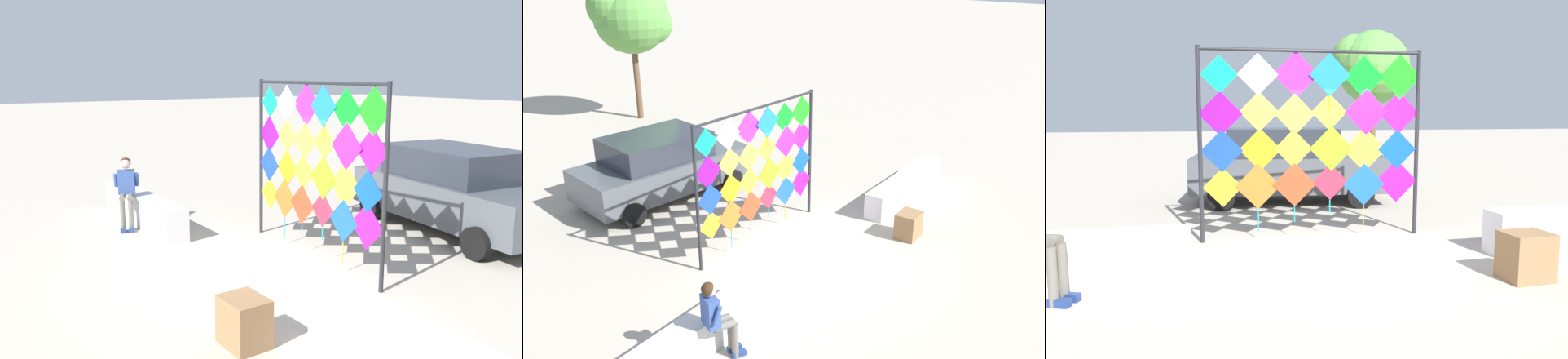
# 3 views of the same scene
# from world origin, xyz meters

# --- Properties ---
(ground) EXTENTS (120.00, 120.00, 0.00)m
(ground) POSITION_xyz_m (0.00, 0.00, 0.00)
(ground) COLOR #ADA393
(plaza_ledge_left) EXTENTS (3.55, 0.48, 0.67)m
(plaza_ledge_left) POSITION_xyz_m (-3.94, -0.43, 0.33)
(plaza_ledge_left) COLOR silver
(plaza_ledge_left) RESTS_ON ground
(plaza_ledge_right) EXTENTS (3.55, 0.48, 0.67)m
(plaza_ledge_right) POSITION_xyz_m (3.94, -0.43, 0.33)
(plaza_ledge_right) COLOR silver
(plaza_ledge_right) RESTS_ON ground
(kite_display_rack) EXTENTS (3.74, 0.32, 3.16)m
(kite_display_rack) POSITION_xyz_m (-0.11, 1.24, 1.87)
(kite_display_rack) COLOR #232328
(kite_display_rack) RESTS_ON ground
(seated_vendor) EXTENTS (0.72, 0.60, 1.51)m
(seated_vendor) POSITION_xyz_m (-3.85, -0.83, 0.89)
(seated_vendor) COLOR #666056
(seated_vendor) RESTS_ON ground
(parked_car) EXTENTS (4.79, 2.71, 1.76)m
(parked_car) POSITION_xyz_m (0.16, 4.81, 0.89)
(parked_car) COLOR #4C5156
(parked_car) RESTS_ON ground
(cardboard_box_large) EXTENTS (0.59, 0.49, 0.61)m
(cardboard_box_large) POSITION_xyz_m (1.93, -1.48, 0.31)
(cardboard_box_large) COLOR olive
(cardboard_box_large) RESTS_ON ground
(tree_far_right) EXTENTS (2.94, 2.76, 5.25)m
(tree_far_right) POSITION_xyz_m (4.75, 11.11, 3.89)
(tree_far_right) COLOR brown
(tree_far_right) RESTS_ON ground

